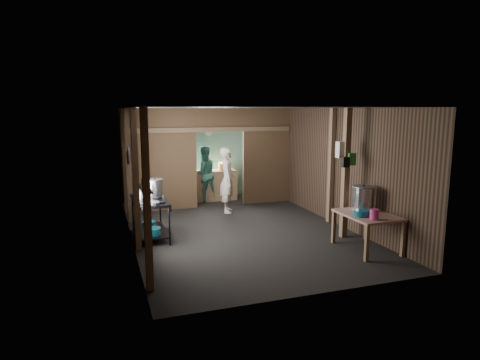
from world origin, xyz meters
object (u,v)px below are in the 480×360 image
object	(u,v)px
prep_table	(367,232)
pink_bucket	(374,214)
yellow_tub	(225,166)
cook	(228,180)
stock_pot	(363,199)
gas_range	(150,218)
stove_pot_large	(155,187)

from	to	relation	value
prep_table	pink_bucket	xyz separation A→B (m)	(-0.14, -0.37, 0.43)
yellow_tub	cook	size ratio (longest dim) A/B	0.23
stock_pot	gas_range	bearing A→B (deg)	155.76
pink_bucket	cook	distance (m)	4.19
cook	stove_pot_large	bearing A→B (deg)	136.84
prep_table	stove_pot_large	world-z (taller)	stove_pot_large
prep_table	yellow_tub	bearing A→B (deg)	103.61
stove_pot_large	stock_pot	distance (m)	4.21
stove_pot_large	cook	size ratio (longest dim) A/B	0.21
prep_table	stove_pot_large	bearing A→B (deg)	145.68
prep_table	stove_pot_large	size ratio (longest dim) A/B	3.26
gas_range	yellow_tub	distance (m)	3.97
pink_bucket	stock_pot	bearing A→B (deg)	70.85
gas_range	cook	xyz separation A→B (m)	(2.11, 1.54, 0.42)
stove_pot_large	cook	distance (m)	2.25
gas_range	stock_pot	world-z (taller)	stock_pot
stove_pot_large	stock_pot	xyz separation A→B (m)	(3.63, -2.12, -0.06)
yellow_tub	gas_range	bearing A→B (deg)	-129.18
prep_table	stock_pot	size ratio (longest dim) A/B	2.38
gas_range	pink_bucket	xyz separation A→B (m)	(3.57, -2.38, 0.37)
prep_table	yellow_tub	distance (m)	5.24
gas_range	cook	bearing A→B (deg)	36.24
prep_table	yellow_tub	size ratio (longest dim) A/B	3.03
prep_table	cook	bearing A→B (deg)	114.30
stove_pot_large	pink_bucket	xyz separation A→B (m)	(3.40, -2.79, -0.18)
pink_bucket	yellow_tub	bearing A→B (deg)	101.33
yellow_tub	stock_pot	bearing A→B (deg)	-74.51
gas_range	stock_pot	bearing A→B (deg)	-24.24
pink_bucket	cook	size ratio (longest dim) A/B	0.11
gas_range	prep_table	world-z (taller)	gas_range
prep_table	cook	distance (m)	3.93
gas_range	stock_pot	xyz separation A→B (m)	(3.80, -1.71, 0.50)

